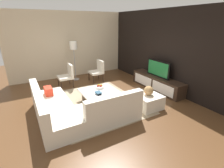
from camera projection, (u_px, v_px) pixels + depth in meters
ground_plane at (98, 104)px, 5.04m from camera, size 14.00×14.00×0.00m
feature_wall_back at (166, 51)px, 5.79m from camera, size 6.40×0.12×2.80m
side_wall_left at (70, 45)px, 7.24m from camera, size 0.12×5.20×2.80m
area_rug at (97, 102)px, 5.12m from camera, size 2.95×2.48×0.01m
media_console at (157, 83)px, 6.06m from camera, size 2.22×0.48×0.50m
television at (158, 69)px, 5.87m from camera, size 1.05×0.06×0.59m
sectional_couch at (75, 110)px, 4.13m from camera, size 2.29×2.34×0.81m
coffee_table at (99, 96)px, 5.10m from camera, size 1.00×1.07×0.38m
accent_chair_near at (67, 74)px, 6.27m from camera, size 0.57×0.53×0.87m
floor_lamp at (74, 48)px, 6.72m from camera, size 0.30×0.30×1.63m
ottoman at (148, 101)px, 4.76m from camera, size 0.70×0.70×0.40m
fruit_bowl at (100, 87)px, 5.21m from camera, size 0.28×0.28×0.13m
accent_chair_far at (98, 70)px, 6.88m from camera, size 0.55×0.53×0.87m
decorative_ball at (149, 91)px, 4.65m from camera, size 0.27×0.27×0.27m
book_stack at (98, 93)px, 4.78m from camera, size 0.22×0.16×0.07m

